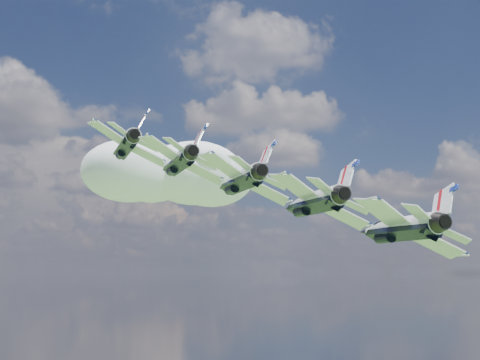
{
  "coord_description": "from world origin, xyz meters",
  "views": [
    {
      "loc": [
        5.54,
        -69.83,
        132.03
      ],
      "look_at": [
        14.57,
        8.3,
        143.09
      ],
      "focal_mm": 50.0,
      "sensor_mm": 36.0,
      "label": 1
    }
  ],
  "objects_px": {
    "jet_3": "(312,202)",
    "jet_4": "(398,228)",
    "jet_0": "(126,146)",
    "jet_1": "(179,161)",
    "jet_2": "(240,180)"
  },
  "relations": [
    {
      "from": "jet_0",
      "to": "jet_3",
      "type": "bearing_deg",
      "value": -54.77
    },
    {
      "from": "jet_0",
      "to": "jet_3",
      "type": "distance_m",
      "value": 31.29
    },
    {
      "from": "jet_3",
      "to": "jet_4",
      "type": "xyz_separation_m",
      "value": [
        7.14,
        -6.88,
        -3.25
      ]
    },
    {
      "from": "jet_4",
      "to": "jet_2",
      "type": "bearing_deg",
      "value": 125.23
    },
    {
      "from": "jet_0",
      "to": "jet_2",
      "type": "height_order",
      "value": "jet_0"
    },
    {
      "from": "jet_1",
      "to": "jet_2",
      "type": "relative_size",
      "value": 1.0
    },
    {
      "from": "jet_1",
      "to": "jet_3",
      "type": "relative_size",
      "value": 1.0
    },
    {
      "from": "jet_1",
      "to": "jet_2",
      "type": "xyz_separation_m",
      "value": [
        7.14,
        -6.88,
        -3.25
      ]
    },
    {
      "from": "jet_3",
      "to": "jet_1",
      "type": "bearing_deg",
      "value": 125.23
    },
    {
      "from": "jet_2",
      "to": "jet_4",
      "type": "relative_size",
      "value": 1.0
    },
    {
      "from": "jet_3",
      "to": "jet_4",
      "type": "relative_size",
      "value": 1.0
    },
    {
      "from": "jet_1",
      "to": "jet_3",
      "type": "xyz_separation_m",
      "value": [
        14.27,
        -13.75,
        -6.5
      ]
    },
    {
      "from": "jet_3",
      "to": "jet_4",
      "type": "distance_m",
      "value": 10.43
    },
    {
      "from": "jet_2",
      "to": "jet_4",
      "type": "distance_m",
      "value": 20.86
    },
    {
      "from": "jet_0",
      "to": "jet_4",
      "type": "xyz_separation_m",
      "value": [
        28.54,
        -27.5,
        -13.01
      ]
    }
  ]
}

